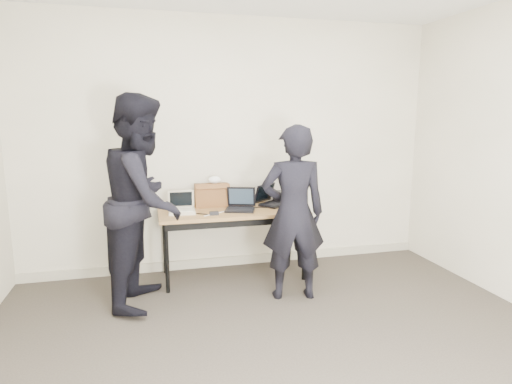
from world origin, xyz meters
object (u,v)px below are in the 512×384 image
object	(u,v)px
desk	(233,216)
leather_satchel	(212,195)
laptop_beige	(182,208)
laptop_center	(240,205)
equipment_box	(286,197)
person_observer	(144,201)
laptop_right	(271,200)
person_typist	(293,213)

from	to	relation	value
desk	leather_satchel	xyz separation A→B (m)	(-0.18, 0.23, 0.19)
leather_satchel	laptop_beige	bearing A→B (deg)	-146.52
laptop_center	equipment_box	bearing A→B (deg)	38.16
laptop_beige	equipment_box	world-z (taller)	laptop_beige
laptop_center	leather_satchel	size ratio (longest dim) A/B	1.00
desk	leather_satchel	size ratio (longest dim) A/B	4.13
laptop_beige	person_observer	bearing A→B (deg)	-130.98
desk	laptop_right	xyz separation A→B (m)	(0.45, 0.14, 0.11)
desk	leather_satchel	bearing A→B (deg)	128.64
laptop_center	person_typist	distance (m)	0.71
desk	laptop_right	distance (m)	0.48
equipment_box	laptop_right	bearing A→B (deg)	-164.97
desk	person_observer	distance (m)	0.99
laptop_beige	laptop_center	bearing A→B (deg)	0.16
desk	laptop_beige	distance (m)	0.53
desk	laptop_center	size ratio (longest dim) A/B	4.12
laptop_beige	laptop_center	size ratio (longest dim) A/B	0.73
laptop_beige	person_observer	distance (m)	0.55
laptop_beige	equipment_box	bearing A→B (deg)	11.05
person_typist	laptop_center	bearing A→B (deg)	-51.27
person_typist	person_observer	size ratio (longest dim) A/B	0.86
equipment_box	laptop_beige	bearing A→B (deg)	-171.23
person_typist	person_observer	distance (m)	1.34
laptop_beige	person_observer	world-z (taller)	person_observer
laptop_right	equipment_box	bearing A→B (deg)	-22.19
laptop_right	desk	bearing A→B (deg)	160.48
desk	person_observer	size ratio (longest dim) A/B	0.80
equipment_box	person_observer	size ratio (longest dim) A/B	0.12
person_typist	desk	bearing A→B (deg)	-46.43
leather_satchel	person_typist	distance (m)	1.05
laptop_right	laptop_center	bearing A→B (deg)	164.91
laptop_center	person_typist	world-z (taller)	person_typist
laptop_right	person_observer	xyz separation A→B (m)	(-1.32, -0.51, 0.16)
laptop_right	equipment_box	distance (m)	0.19
laptop_right	leather_satchel	size ratio (longest dim) A/B	1.15
laptop_center	person_observer	size ratio (longest dim) A/B	0.20
laptop_right	leather_satchel	bearing A→B (deg)	135.12
leather_satchel	laptop_center	bearing A→B (deg)	-40.94
laptop_right	person_observer	world-z (taller)	person_observer
desk	laptop_center	bearing A→B (deg)	-5.04
laptop_right	person_typist	world-z (taller)	person_typist
person_typist	person_observer	world-z (taller)	person_observer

